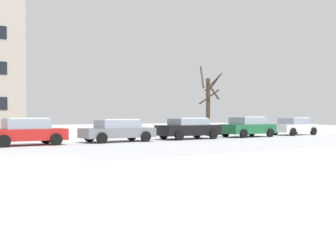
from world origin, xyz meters
The scene contains 7 objects.
ground_plane centered at (0.00, 0.00, 0.00)m, with size 120.00×120.00×0.00m, color white.
parked_car_red centered at (2.84, 8.56, 0.75)m, with size 4.10×2.01×1.48m.
parked_car_gray centered at (8.25, 8.55, 0.71)m, with size 4.49×2.02×1.39m.
parked_car_black centered at (13.66, 8.65, 0.75)m, with size 4.42×2.07×1.46m.
parked_car_green centered at (19.08, 8.51, 0.78)m, with size 4.24×2.18×1.54m.
parked_car_white centered at (24.49, 8.65, 0.74)m, with size 3.98×2.11×1.46m.
tree_far_left centered at (17.66, 11.44, 2.66)m, with size 1.93×1.90×5.58m.
Camera 1 is at (-2.88, -13.90, 1.57)m, focal length 43.85 mm.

